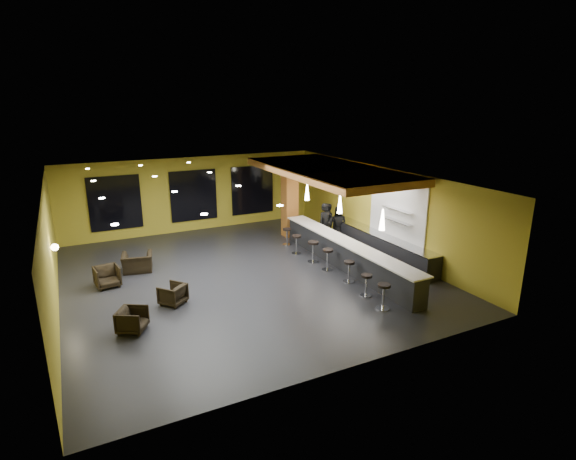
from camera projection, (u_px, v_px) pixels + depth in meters
name	position (u px, v px, depth m)	size (l,w,h in m)	color
floor	(245.00, 276.00, 16.14)	(12.00, 13.00, 0.10)	black
ceiling	(242.00, 177.00, 15.12)	(12.00, 13.00, 0.10)	black
wall_back	(193.00, 194.00, 21.24)	(12.00, 0.10, 3.50)	#A99826
wall_front	(350.00, 302.00, 10.02)	(12.00, 0.10, 3.50)	#A99826
wall_left	(48.00, 255.00, 13.02)	(0.10, 13.00, 3.50)	#A99826
wall_right	(382.00, 210.00, 18.24)	(0.10, 13.00, 3.50)	#A99826
wood_soffit	(327.00, 171.00, 17.76)	(3.60, 8.00, 0.28)	#BA7236
window_left	(115.00, 203.00, 19.65)	(2.20, 0.06, 2.40)	black
window_center	(194.00, 196.00, 21.16)	(2.20, 0.06, 2.40)	black
window_right	(253.00, 190.00, 22.46)	(2.20, 0.06, 2.40)	black
tile_backsplash	(397.00, 209.00, 17.28)	(0.06, 3.20, 2.40)	white
bar_counter	(346.00, 255.00, 16.70)	(0.60, 8.00, 1.00)	black
bar_top	(346.00, 242.00, 16.56)	(0.78, 8.10, 0.05)	white
prep_counter	(380.00, 245.00, 18.02)	(0.70, 6.00, 0.86)	black
prep_top	(381.00, 235.00, 17.89)	(0.72, 6.00, 0.03)	silver
wall_shelf_lower	(397.00, 221.00, 17.16)	(0.30, 1.50, 0.03)	silver
wall_shelf_upper	(398.00, 210.00, 17.03)	(0.30, 1.50, 0.03)	silver
column	(290.00, 199.00, 20.29)	(0.60, 0.60, 3.50)	#965821
wall_sconce	(55.00, 247.00, 13.51)	(0.22, 0.22, 0.22)	#FFE5B2
pendant_0	(382.00, 220.00, 14.47)	(0.20, 0.20, 0.70)	white
pendant_1	(340.00, 204.00, 16.61)	(0.20, 0.20, 0.70)	white
pendant_2	(307.00, 192.00, 18.75)	(0.20, 0.20, 0.70)	white
staff_a	(326.00, 225.00, 19.19)	(0.67, 0.44, 1.84)	black
staff_b	(329.00, 223.00, 19.70)	(0.83, 0.65, 1.71)	black
staff_c	(338.00, 223.00, 19.88)	(0.76, 0.50, 1.56)	black
armchair_a	(132.00, 320.00, 12.18)	(0.70, 0.72, 0.66)	black
armchair_b	(173.00, 294.00, 13.80)	(0.69, 0.71, 0.65)	black
armchair_c	(107.00, 277.00, 15.06)	(0.76, 0.79, 0.72)	black
armchair_d	(137.00, 262.00, 16.40)	(1.06, 0.92, 0.69)	black
bar_stool_0	(384.00, 293.00, 13.40)	(0.41, 0.41, 0.81)	silver
bar_stool_1	(366.00, 282.00, 14.32)	(0.37, 0.37, 0.73)	silver
bar_stool_2	(349.00, 269.00, 15.40)	(0.39, 0.39, 0.76)	silver
bar_stool_3	(328.00, 257.00, 16.46)	(0.41, 0.41, 0.82)	silver
bar_stool_4	(313.00, 249.00, 17.25)	(0.43, 0.43, 0.84)	silver
bar_stool_5	(297.00, 242.00, 18.22)	(0.40, 0.40, 0.79)	silver
bar_stool_6	(287.00, 234.00, 19.34)	(0.37, 0.37, 0.74)	silver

